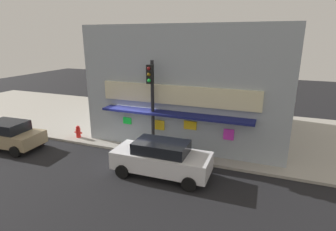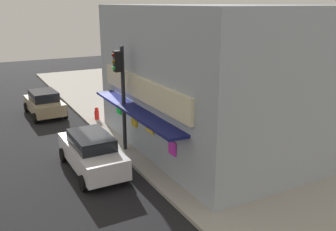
% 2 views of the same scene
% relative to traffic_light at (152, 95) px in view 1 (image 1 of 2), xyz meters
% --- Properties ---
extents(ground_plane, '(65.10, 65.10, 0.00)m').
position_rel_traffic_light_xyz_m(ground_plane, '(-1.25, -0.30, -3.34)').
color(ground_plane, black).
extents(sidewalk, '(43.40, 10.70, 0.14)m').
position_rel_traffic_light_xyz_m(sidewalk, '(-1.25, 5.05, -3.27)').
color(sidewalk, '#A39E93').
rests_on(sidewalk, ground_plane).
extents(corner_building, '(11.34, 9.81, 6.77)m').
position_rel_traffic_light_xyz_m(corner_building, '(1.18, 5.03, 0.18)').
color(corner_building, '#9EA8B2').
rests_on(corner_building, sidewalk).
extents(traffic_light, '(0.32, 0.58, 4.99)m').
position_rel_traffic_light_xyz_m(traffic_light, '(0.00, 0.00, 0.00)').
color(traffic_light, black).
rests_on(traffic_light, sidewalk).
extents(fire_hydrant, '(0.52, 0.28, 0.77)m').
position_rel_traffic_light_xyz_m(fire_hydrant, '(-5.32, 0.38, -2.83)').
color(fire_hydrant, red).
rests_on(fire_hydrant, sidewalk).
extents(trash_can, '(0.46, 0.46, 0.87)m').
position_rel_traffic_light_xyz_m(trash_can, '(5.32, 1.45, -2.76)').
color(trash_can, '#2D2D2D').
rests_on(trash_can, sidewalk).
extents(pedestrian, '(0.52, 0.51, 1.77)m').
position_rel_traffic_light_xyz_m(pedestrian, '(0.85, 1.18, -2.22)').
color(pedestrian, black).
rests_on(pedestrian, sidewalk).
extents(potted_plant_by_doorway, '(0.62, 0.62, 1.01)m').
position_rel_traffic_light_xyz_m(potted_plant_by_doorway, '(-1.49, 1.89, -2.64)').
color(potted_plant_by_doorway, brown).
rests_on(potted_plant_by_doorway, sidewalk).
extents(potted_plant_by_window, '(0.68, 0.68, 1.02)m').
position_rel_traffic_light_xyz_m(potted_plant_by_window, '(4.18, 2.62, -2.64)').
color(potted_plant_by_window, brown).
rests_on(potted_plant_by_window, sidewalk).
extents(parked_car_white, '(4.57, 2.03, 1.67)m').
position_rel_traffic_light_xyz_m(parked_car_white, '(1.34, -1.95, -2.48)').
color(parked_car_white, silver).
rests_on(parked_car_white, ground_plane).
extents(parked_car_tan, '(4.06, 2.17, 1.60)m').
position_rel_traffic_light_xyz_m(parked_car_tan, '(-8.19, -2.17, -2.52)').
color(parked_car_tan, '#9E8966').
rests_on(parked_car_tan, ground_plane).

